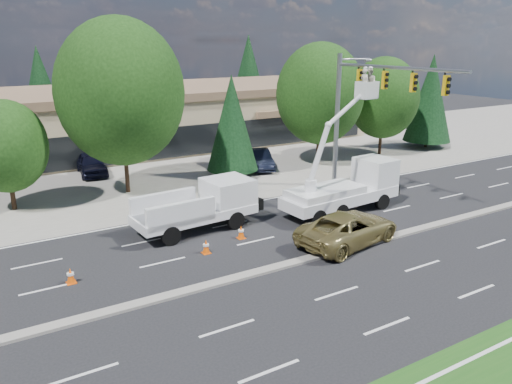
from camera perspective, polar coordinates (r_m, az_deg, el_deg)
ground at (r=23.09m, az=4.10°, el=-8.24°), size 140.00×140.00×0.00m
concrete_apron at (r=40.19m, az=-12.39°, el=2.43°), size 140.00×22.00×0.01m
road_median at (r=23.06m, az=4.10°, el=-8.10°), size 120.00×0.55×0.12m
strip_mall at (r=49.06m, az=-16.41°, el=8.09°), size 50.40×15.40×5.50m
tree_front_c at (r=32.67m, az=-26.72°, el=4.68°), size 4.78×4.78×6.63m
tree_front_d at (r=33.47m, az=-15.22°, el=10.94°), size 8.17×8.17×11.34m
tree_front_e at (r=36.78m, az=-2.77°, el=7.89°), size 3.81×3.81×7.52m
tree_front_f at (r=40.91m, az=7.32°, el=11.06°), size 7.03×7.03×9.75m
tree_front_g at (r=45.61m, az=14.36°, el=10.37°), size 6.15×6.15×8.53m
tree_front_h at (r=50.04m, az=19.29°, el=10.09°), size 4.38×4.38×8.64m
tree_back_b at (r=59.80m, az=-23.41°, el=10.99°), size 4.74×4.74×9.34m
tree_back_c at (r=63.26m, az=-10.52°, el=11.98°), size 4.38×4.38×8.63m
tree_back_d at (r=68.31m, az=-0.86°, el=13.48°), size 5.36×5.36×10.57m
signal_mast at (r=32.92m, az=11.82°, el=10.06°), size 2.76×10.16×9.00m
utility_pickup at (r=27.04m, az=-6.07°, el=-2.07°), size 6.76×3.00×2.53m
bucket_truck at (r=30.08m, az=10.55°, el=1.12°), size 7.73×2.89×8.39m
traffic_cone_a at (r=22.61m, az=-20.43°, el=-8.95°), size 0.40×0.40×0.70m
traffic_cone_b at (r=24.15m, az=-5.73°, el=-6.22°), size 0.40×0.40×0.70m
traffic_cone_c at (r=25.78m, az=-1.72°, el=-4.60°), size 0.40×0.40×0.70m
minivan at (r=25.42m, az=10.51°, el=-4.09°), size 6.19×3.67×1.61m
parked_car_west at (r=39.94m, az=-18.30°, el=3.07°), size 2.36×4.94×1.63m
parked_car_east at (r=39.70m, az=0.39°, el=3.77°), size 3.01×4.87×1.51m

